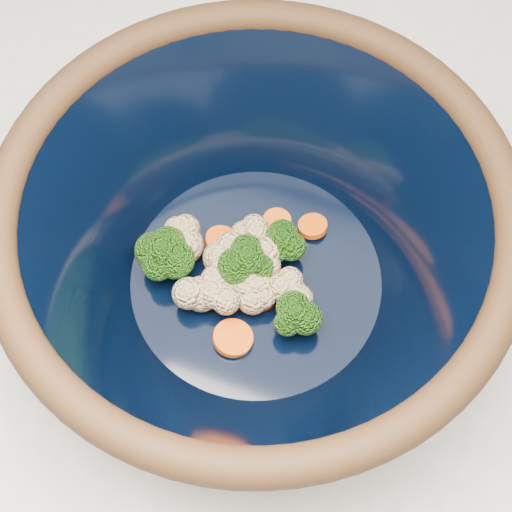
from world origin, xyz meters
The scene contains 4 objects.
ground centered at (0.00, 0.00, 0.00)m, with size 3.00×3.00×0.00m, color #9E7A54.
counter centered at (0.00, 0.00, 0.45)m, with size 1.20×1.20×0.90m, color beige.
mixing_bowl centered at (-0.08, 0.02, 0.99)m, with size 0.39×0.39×0.17m.
vegetable_pile centered at (-0.09, 0.01, 0.96)m, with size 0.16×0.15×0.05m.
Camera 1 is at (0.01, -0.22, 1.49)m, focal length 50.00 mm.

